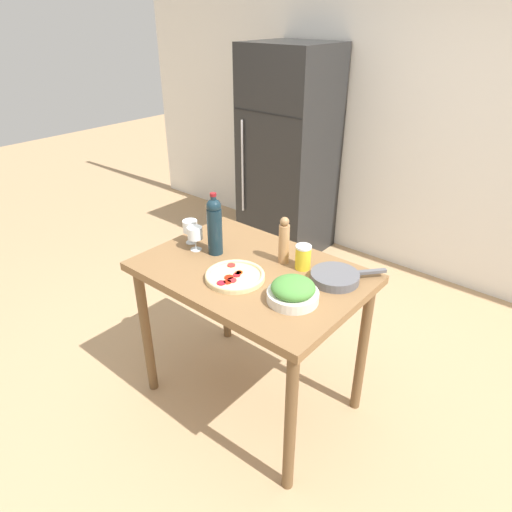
{
  "coord_description": "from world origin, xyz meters",
  "views": [
    {
      "loc": [
        1.33,
        -1.55,
        2.08
      ],
      "look_at": [
        0.0,
        0.04,
        0.96
      ],
      "focal_mm": 32.0,
      "sensor_mm": 36.0,
      "label": 1
    }
  ],
  "objects_px": {
    "wine_glass_far": "(190,227)",
    "salad_bowl": "(293,291)",
    "wine_glass_near": "(195,234)",
    "salt_canister": "(303,257)",
    "wine_bottle": "(215,225)",
    "cast_iron_skillet": "(335,277)",
    "refrigerator": "(289,154)",
    "pepper_mill": "(284,241)",
    "homemade_pizza": "(235,276)"
  },
  "relations": [
    {
      "from": "pepper_mill",
      "to": "wine_glass_near",
      "type": "bearing_deg",
      "value": -156.19
    },
    {
      "from": "wine_bottle",
      "to": "cast_iron_skillet",
      "type": "relative_size",
      "value": 1.06
    },
    {
      "from": "salad_bowl",
      "to": "pepper_mill",
      "type": "bearing_deg",
      "value": 133.68
    },
    {
      "from": "wine_glass_near",
      "to": "wine_glass_far",
      "type": "distance_m",
      "value": 0.1
    },
    {
      "from": "wine_bottle",
      "to": "wine_glass_far",
      "type": "distance_m",
      "value": 0.21
    },
    {
      "from": "wine_glass_far",
      "to": "wine_bottle",
      "type": "bearing_deg",
      "value": 0.6
    },
    {
      "from": "pepper_mill",
      "to": "salt_canister",
      "type": "relative_size",
      "value": 1.99
    },
    {
      "from": "wine_glass_near",
      "to": "wine_glass_far",
      "type": "bearing_deg",
      "value": 153.01
    },
    {
      "from": "wine_glass_far",
      "to": "cast_iron_skillet",
      "type": "distance_m",
      "value": 0.88
    },
    {
      "from": "salt_canister",
      "to": "pepper_mill",
      "type": "bearing_deg",
      "value": -174.5
    },
    {
      "from": "wine_glass_near",
      "to": "salt_canister",
      "type": "xyz_separation_m",
      "value": [
        0.57,
        0.21,
        -0.03
      ]
    },
    {
      "from": "salad_bowl",
      "to": "salt_canister",
      "type": "height_order",
      "value": "salt_canister"
    },
    {
      "from": "salt_canister",
      "to": "cast_iron_skillet",
      "type": "xyz_separation_m",
      "value": [
        0.2,
        -0.0,
        -0.04
      ]
    },
    {
      "from": "wine_bottle",
      "to": "wine_glass_far",
      "type": "relative_size",
      "value": 2.53
    },
    {
      "from": "wine_glass_far",
      "to": "salad_bowl",
      "type": "relative_size",
      "value": 0.57
    },
    {
      "from": "wine_bottle",
      "to": "pepper_mill",
      "type": "bearing_deg",
      "value": 24.24
    },
    {
      "from": "refrigerator",
      "to": "wine_glass_far",
      "type": "bearing_deg",
      "value": -71.13
    },
    {
      "from": "homemade_pizza",
      "to": "salt_canister",
      "type": "height_order",
      "value": "salt_canister"
    },
    {
      "from": "salad_bowl",
      "to": "homemade_pizza",
      "type": "bearing_deg",
      "value": -175.41
    },
    {
      "from": "wine_bottle",
      "to": "homemade_pizza",
      "type": "distance_m",
      "value": 0.33
    },
    {
      "from": "refrigerator",
      "to": "homemade_pizza",
      "type": "bearing_deg",
      "value": -60.7
    },
    {
      "from": "refrigerator",
      "to": "wine_bottle",
      "type": "xyz_separation_m",
      "value": [
        0.79,
        -1.75,
        0.14
      ]
    },
    {
      "from": "wine_bottle",
      "to": "salad_bowl",
      "type": "distance_m",
      "value": 0.62
    },
    {
      "from": "homemade_pizza",
      "to": "wine_glass_far",
      "type": "bearing_deg",
      "value": 163.88
    },
    {
      "from": "homemade_pizza",
      "to": "wine_bottle",
      "type": "bearing_deg",
      "value": 152.96
    },
    {
      "from": "wine_glass_near",
      "to": "salt_canister",
      "type": "height_order",
      "value": "wine_glass_near"
    },
    {
      "from": "salt_canister",
      "to": "cast_iron_skillet",
      "type": "relative_size",
      "value": 0.39
    },
    {
      "from": "wine_glass_far",
      "to": "refrigerator",
      "type": "bearing_deg",
      "value": 108.87
    },
    {
      "from": "wine_glass_far",
      "to": "salt_canister",
      "type": "relative_size",
      "value": 1.06
    },
    {
      "from": "wine_bottle",
      "to": "wine_glass_near",
      "type": "bearing_deg",
      "value": -157.57
    },
    {
      "from": "cast_iron_skillet",
      "to": "wine_bottle",
      "type": "bearing_deg",
      "value": -165.76
    },
    {
      "from": "pepper_mill",
      "to": "homemade_pizza",
      "type": "xyz_separation_m",
      "value": [
        -0.08,
        -0.29,
        -0.11
      ]
    },
    {
      "from": "wine_glass_near",
      "to": "salad_bowl",
      "type": "distance_m",
      "value": 0.71
    },
    {
      "from": "pepper_mill",
      "to": "salad_bowl",
      "type": "bearing_deg",
      "value": -46.32
    },
    {
      "from": "refrigerator",
      "to": "homemade_pizza",
      "type": "relative_size",
      "value": 6.18
    },
    {
      "from": "wine_glass_near",
      "to": "salad_bowl",
      "type": "height_order",
      "value": "wine_glass_near"
    },
    {
      "from": "wine_bottle",
      "to": "homemade_pizza",
      "type": "height_order",
      "value": "wine_bottle"
    },
    {
      "from": "refrigerator",
      "to": "wine_glass_near",
      "type": "xyz_separation_m",
      "value": [
        0.68,
        -1.8,
        0.07
      ]
    },
    {
      "from": "wine_glass_far",
      "to": "salt_canister",
      "type": "height_order",
      "value": "wine_glass_far"
    },
    {
      "from": "wine_bottle",
      "to": "salad_bowl",
      "type": "bearing_deg",
      "value": -10.16
    },
    {
      "from": "refrigerator",
      "to": "salad_bowl",
      "type": "relative_size",
      "value": 7.68
    },
    {
      "from": "salad_bowl",
      "to": "homemade_pizza",
      "type": "relative_size",
      "value": 0.8
    },
    {
      "from": "pepper_mill",
      "to": "wine_bottle",
      "type": "bearing_deg",
      "value": -155.76
    },
    {
      "from": "wine_glass_far",
      "to": "pepper_mill",
      "type": "xyz_separation_m",
      "value": [
        0.54,
        0.16,
        0.02
      ]
    },
    {
      "from": "wine_glass_far",
      "to": "homemade_pizza",
      "type": "height_order",
      "value": "wine_glass_far"
    },
    {
      "from": "wine_glass_near",
      "to": "cast_iron_skillet",
      "type": "height_order",
      "value": "wine_glass_near"
    },
    {
      "from": "pepper_mill",
      "to": "homemade_pizza",
      "type": "bearing_deg",
      "value": -106.13
    },
    {
      "from": "wine_bottle",
      "to": "homemade_pizza",
      "type": "xyz_separation_m",
      "value": [
        0.26,
        -0.13,
        -0.15
      ]
    },
    {
      "from": "salad_bowl",
      "to": "wine_glass_far",
      "type": "bearing_deg",
      "value": 172.44
    },
    {
      "from": "salad_bowl",
      "to": "salt_canister",
      "type": "bearing_deg",
      "value": 116.37
    }
  ]
}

